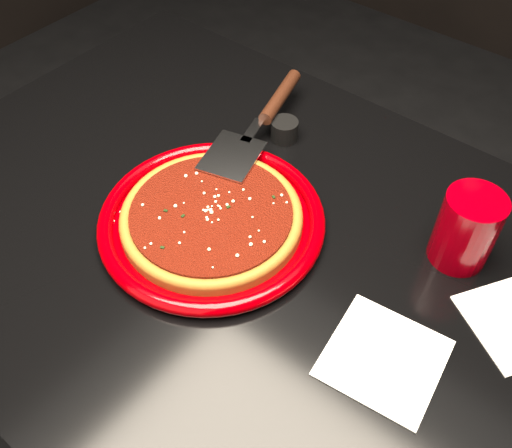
% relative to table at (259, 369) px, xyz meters
% --- Properties ---
extents(floor, '(4.00, 4.00, 0.01)m').
position_rel_table_xyz_m(floor, '(0.00, 0.00, -0.38)').
color(floor, black).
rests_on(floor, ground).
extents(table, '(1.20, 0.80, 0.75)m').
position_rel_table_xyz_m(table, '(0.00, 0.00, 0.00)').
color(table, black).
rests_on(table, floor).
extents(plate, '(0.43, 0.43, 0.03)m').
position_rel_table_xyz_m(plate, '(-0.08, -0.01, 0.39)').
color(plate, '#830003').
rests_on(plate, table).
extents(pizza_crust, '(0.35, 0.35, 0.01)m').
position_rel_table_xyz_m(pizza_crust, '(-0.08, -0.01, 0.39)').
color(pizza_crust, brown).
rests_on(pizza_crust, plate).
extents(pizza_crust_rim, '(0.35, 0.35, 0.02)m').
position_rel_table_xyz_m(pizza_crust_rim, '(-0.08, -0.01, 0.40)').
color(pizza_crust_rim, brown).
rests_on(pizza_crust_rim, plate).
extents(pizza_sauce, '(0.31, 0.31, 0.01)m').
position_rel_table_xyz_m(pizza_sauce, '(-0.08, -0.01, 0.40)').
color(pizza_sauce, '#65170B').
rests_on(pizza_sauce, plate).
extents(parmesan_dusting, '(0.23, 0.23, 0.01)m').
position_rel_table_xyz_m(parmesan_dusting, '(-0.08, -0.01, 0.41)').
color(parmesan_dusting, beige).
rests_on(parmesan_dusting, plate).
extents(basil_flecks, '(0.21, 0.21, 0.00)m').
position_rel_table_xyz_m(basil_flecks, '(-0.08, -0.01, 0.41)').
color(basil_flecks, black).
rests_on(basil_flecks, plate).
extents(pizza_server, '(0.19, 0.36, 0.03)m').
position_rel_table_xyz_m(pizza_server, '(-0.15, 0.18, 0.42)').
color(pizza_server, silver).
rests_on(pizza_server, plate).
extents(cup, '(0.09, 0.09, 0.11)m').
position_rel_table_xyz_m(cup, '(0.23, 0.16, 0.43)').
color(cup, '#900009').
rests_on(cup, table).
extents(napkin_a, '(0.15, 0.15, 0.00)m').
position_rel_table_xyz_m(napkin_a, '(0.23, -0.04, 0.38)').
color(napkin_a, white).
rests_on(napkin_a, table).
extents(ramekin, '(0.05, 0.05, 0.04)m').
position_rel_table_xyz_m(ramekin, '(-0.12, 0.22, 0.39)').
color(ramekin, black).
rests_on(ramekin, table).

